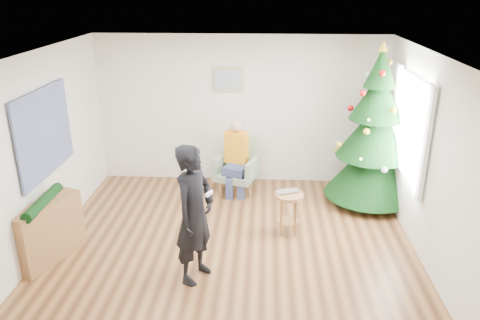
# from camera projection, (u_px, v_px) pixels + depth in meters

# --- Properties ---
(floor) EXTENTS (5.00, 5.00, 0.00)m
(floor) POSITION_uv_depth(u_px,v_px,m) (230.00, 252.00, 6.29)
(floor) COLOR brown
(floor) RESTS_ON ground
(ceiling) EXTENTS (5.00, 5.00, 0.00)m
(ceiling) POSITION_uv_depth(u_px,v_px,m) (228.00, 57.00, 5.36)
(ceiling) COLOR white
(ceiling) RESTS_ON wall_back
(wall_back) EXTENTS (5.00, 0.00, 5.00)m
(wall_back) POSITION_uv_depth(u_px,v_px,m) (240.00, 110.00, 8.16)
(wall_back) COLOR silver
(wall_back) RESTS_ON floor
(wall_front) EXTENTS (5.00, 0.00, 5.00)m
(wall_front) POSITION_uv_depth(u_px,v_px,m) (204.00, 283.00, 3.50)
(wall_front) COLOR silver
(wall_front) RESTS_ON floor
(wall_left) EXTENTS (0.00, 5.00, 5.00)m
(wall_left) POSITION_uv_depth(u_px,v_px,m) (34.00, 158.00, 5.96)
(wall_left) COLOR silver
(wall_left) RESTS_ON floor
(wall_right) EXTENTS (0.00, 5.00, 5.00)m
(wall_right) POSITION_uv_depth(u_px,v_px,m) (434.00, 166.00, 5.70)
(wall_right) COLOR silver
(wall_right) RESTS_ON floor
(window_panel) EXTENTS (0.04, 1.30, 1.40)m
(window_panel) POSITION_uv_depth(u_px,v_px,m) (410.00, 127.00, 6.56)
(window_panel) COLOR white
(window_panel) RESTS_ON wall_right
(curtains) EXTENTS (0.05, 1.75, 1.50)m
(curtains) POSITION_uv_depth(u_px,v_px,m) (408.00, 127.00, 6.56)
(curtains) COLOR white
(curtains) RESTS_ON wall_right
(christmas_tree) EXTENTS (1.44, 1.44, 2.60)m
(christmas_tree) POSITION_uv_depth(u_px,v_px,m) (374.00, 134.00, 7.33)
(christmas_tree) COLOR #3F2816
(christmas_tree) RESTS_ON floor
(stool) EXTENTS (0.41, 0.41, 0.62)m
(stool) POSITION_uv_depth(u_px,v_px,m) (288.00, 213.00, 6.67)
(stool) COLOR brown
(stool) RESTS_ON floor
(laptop) EXTENTS (0.40, 0.33, 0.03)m
(laptop) POSITION_uv_depth(u_px,v_px,m) (289.00, 193.00, 6.56)
(laptop) COLOR silver
(laptop) RESTS_ON stool
(armchair) EXTENTS (0.79, 0.77, 0.95)m
(armchair) POSITION_uv_depth(u_px,v_px,m) (237.00, 172.00, 8.02)
(armchair) COLOR gray
(armchair) RESTS_ON floor
(seated_person) EXTENTS (0.45, 0.59, 1.25)m
(seated_person) POSITION_uv_depth(u_px,v_px,m) (236.00, 157.00, 7.87)
(seated_person) COLOR navy
(seated_person) RESTS_ON armchair
(standing_man) EXTENTS (0.63, 0.74, 1.72)m
(standing_man) POSITION_uv_depth(u_px,v_px,m) (194.00, 214.00, 5.47)
(standing_man) COLOR black
(standing_man) RESTS_ON floor
(game_controller) EXTENTS (0.09, 0.13, 0.04)m
(game_controller) POSITION_uv_depth(u_px,v_px,m) (209.00, 194.00, 5.33)
(game_controller) COLOR white
(game_controller) RESTS_ON standing_man
(console) EXTENTS (0.62, 1.04, 0.80)m
(console) POSITION_uv_depth(u_px,v_px,m) (48.00, 231.00, 6.02)
(console) COLOR brown
(console) RESTS_ON floor
(garland) EXTENTS (0.14, 0.90, 0.14)m
(garland) POSITION_uv_depth(u_px,v_px,m) (43.00, 202.00, 5.87)
(garland) COLOR black
(garland) RESTS_ON console
(tapestry) EXTENTS (0.03, 1.50, 1.15)m
(tapestry) POSITION_uv_depth(u_px,v_px,m) (45.00, 132.00, 6.15)
(tapestry) COLOR black
(tapestry) RESTS_ON wall_left
(framed_picture) EXTENTS (0.52, 0.05, 0.42)m
(framed_picture) POSITION_uv_depth(u_px,v_px,m) (229.00, 79.00, 7.94)
(framed_picture) COLOR tan
(framed_picture) RESTS_ON wall_back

